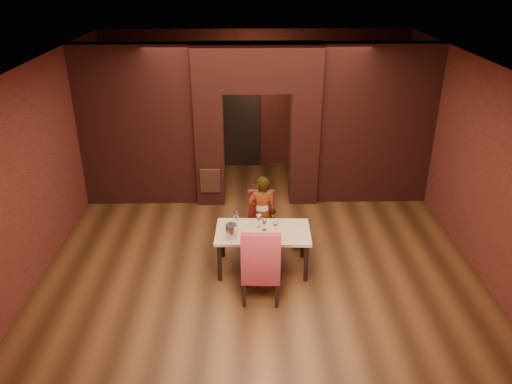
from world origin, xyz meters
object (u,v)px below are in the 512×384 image
chair_near (261,263)px  person_seated (262,214)px  wine_glass_b (264,225)px  potted_plant (298,235)px  wine_glass_c (275,229)px  chair_far (261,221)px  water_bottle (236,221)px  wine_glass_a (259,221)px  wine_bucket (231,231)px  dining_table (263,250)px

chair_near → person_seated: person_seated is taller
wine_glass_b → potted_plant: size_ratio=0.42×
wine_glass_c → potted_plant: (0.46, 0.78, -0.58)m
chair_far → wine_glass_c: chair_far is taller
chair_far → wine_glass_c: (0.21, -0.80, 0.30)m
water_bottle → chair_near: bearing=-65.2°
wine_glass_b → wine_glass_c: size_ratio=0.97×
person_seated → wine_glass_a: bearing=80.2°
person_seated → potted_plant: (0.65, 0.07, -0.47)m
wine_glass_a → wine_glass_c: wine_glass_a is taller
wine_bucket → water_bottle: (0.07, 0.22, 0.06)m
chair_near → wine_bucket: bearing=-50.2°
wine_glass_a → wine_bucket: (-0.43, -0.31, -0.00)m
person_seated → potted_plant: 0.80m
person_seated → water_bottle: 0.74m
wine_glass_c → water_bottle: size_ratio=0.58×
dining_table → potted_plant: (0.65, 0.68, -0.13)m
wine_glass_a → wine_glass_c: size_ratio=1.15×
dining_table → person_seated: 0.70m
wine_glass_b → wine_bucket: (-0.52, -0.21, 0.02)m
wine_bucket → chair_near: bearing=-52.9°
potted_plant → dining_table: bearing=-133.6°
wine_glass_b → water_bottle: size_ratio=0.56×
person_seated → wine_bucket: bearing=55.7°
chair_near → wine_glass_b: 0.82m
wine_glass_c → wine_bucket: 0.69m
wine_glass_c → water_bottle: (-0.61, 0.13, 0.07)m
chair_near → wine_glass_a: chair_near is taller
dining_table → wine_glass_a: size_ratio=6.82×
dining_table → wine_glass_c: (0.19, -0.10, 0.45)m
chair_far → wine_bucket: (-0.48, -0.88, 0.31)m
chair_far → chair_near: bearing=-89.9°
wine_glass_b → water_bottle: 0.45m
wine_glass_a → wine_glass_b: (0.09, -0.10, -0.02)m
wine_bucket → person_seated: bearing=58.1°
dining_table → wine_bucket: wine_bucket is taller
chair_near → wine_bucket: size_ratio=5.59×
person_seated → water_bottle: (-0.42, -0.58, 0.17)m
dining_table → wine_glass_c: wine_glass_c is taller
person_seated → wine_glass_b: size_ratio=7.46×
wine_glass_c → potted_plant: 1.07m
wine_glass_b → water_bottle: water_bottle is taller
person_seated → wine_glass_a: size_ratio=6.30×
wine_glass_a → person_seated: bearing=82.5°
chair_near → person_seated: bearing=-89.4°
wine_bucket → dining_table: bearing=20.6°
wine_glass_a → wine_glass_b: wine_glass_a is taller
water_bottle → wine_bucket: bearing=-108.5°
chair_near → wine_glass_c: bearing=-107.0°
chair_far → water_bottle: (-0.41, -0.67, 0.37)m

